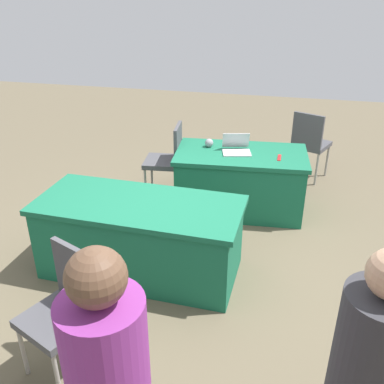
# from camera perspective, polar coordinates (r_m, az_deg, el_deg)

# --- Properties ---
(ground_plane) EXTENTS (14.40, 14.40, 0.00)m
(ground_plane) POSITION_cam_1_polar(r_m,az_deg,el_deg) (4.23, -2.14, -10.53)
(ground_plane) COLOR brown
(table_foreground) EXTENTS (1.58, 0.96, 0.74)m
(table_foreground) POSITION_cam_1_polar(r_m,az_deg,el_deg) (5.17, 6.39, 1.45)
(table_foreground) COLOR #196647
(table_foreground) RESTS_ON ground
(table_mid_left) EXTENTS (1.92, 0.89, 0.74)m
(table_mid_left) POSITION_cam_1_polar(r_m,az_deg,el_deg) (4.07, -6.89, -5.99)
(table_mid_left) COLOR #196647
(table_mid_left) RESTS_ON ground
(chair_near_front) EXTENTS (0.58, 0.58, 0.95)m
(chair_near_front) POSITION_cam_1_polar(r_m,az_deg,el_deg) (3.15, -16.60, -14.27)
(chair_near_front) COLOR #9E9993
(chair_near_front) RESTS_ON ground
(chair_tucked_left) EXTENTS (0.48, 0.48, 0.97)m
(chair_tucked_left) POSITION_cam_1_polar(r_m,az_deg,el_deg) (5.35, -3.20, 4.72)
(chair_tucked_left) COLOR #9E9993
(chair_tucked_left) RESTS_ON ground
(chair_tucked_right) EXTENTS (0.58, 0.58, 0.97)m
(chair_tucked_right) POSITION_cam_1_polar(r_m,az_deg,el_deg) (6.09, 15.42, 6.57)
(chair_tucked_right) COLOR #9E9993
(chair_tucked_right) RESTS_ON ground
(person_presenter) EXTENTS (0.44, 0.44, 1.62)m
(person_presenter) POSITION_cam_1_polar(r_m,az_deg,el_deg) (2.27, 22.05, -22.57)
(person_presenter) COLOR #26262D
(person_presenter) RESTS_ON ground
(laptop_silver) EXTENTS (0.38, 0.36, 0.21)m
(laptop_silver) POSITION_cam_1_polar(r_m,az_deg,el_deg) (5.02, 5.94, 5.73)
(laptop_silver) COLOR silver
(laptop_silver) RESTS_ON table_foreground
(yarn_ball) EXTENTS (0.10, 0.10, 0.10)m
(yarn_ball) POSITION_cam_1_polar(r_m,az_deg,el_deg) (5.16, 2.29, 6.56)
(yarn_ball) COLOR gray
(yarn_ball) RESTS_ON table_foreground
(scissors_red) EXTENTS (0.04, 0.18, 0.01)m
(scissors_red) POSITION_cam_1_polar(r_m,az_deg,el_deg) (4.93, 11.56, 4.51)
(scissors_red) COLOR red
(scissors_red) RESTS_ON table_foreground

